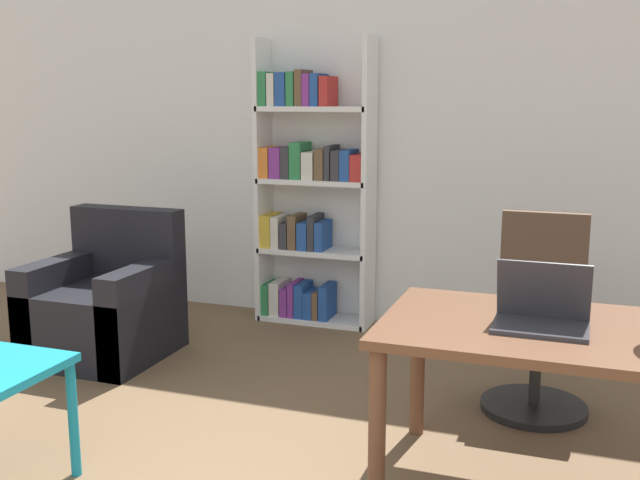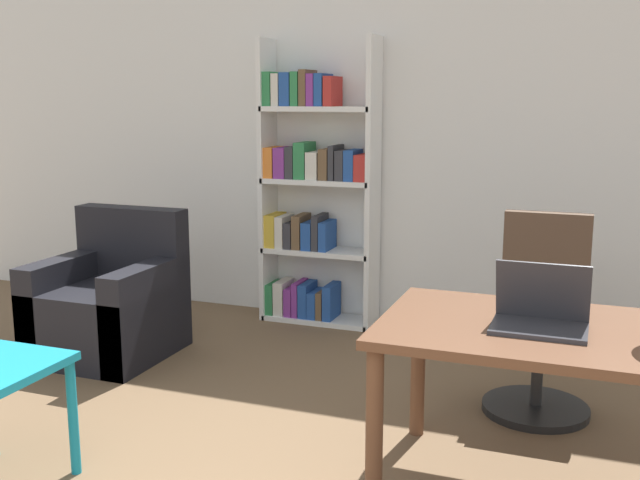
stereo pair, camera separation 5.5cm
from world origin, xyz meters
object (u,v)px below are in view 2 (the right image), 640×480
desk (558,352)px  office_chair (541,326)px  laptop (540,315)px  bookshelf (311,196)px  armchair (110,307)px

desk → office_chair: office_chair is taller
laptop → bookshelf: bookshelf is taller
office_chair → desk: bearing=-82.0°
office_chair → armchair: office_chair is taller
laptop → bookshelf: (-1.76, 1.99, 0.15)m
laptop → bookshelf: size_ratio=0.18×
laptop → armchair: size_ratio=0.40×
armchair → bookshelf: (0.95, 1.13, 0.63)m
armchair → bookshelf: bearing=50.1°
office_chair → bookshelf: size_ratio=0.51×
office_chair → armchair: (-2.65, -0.09, -0.14)m
bookshelf → armchair: bearing=-129.9°
laptop → office_chair: size_ratio=0.36×
armchair → bookshelf: bookshelf is taller
office_chair → armchair: size_ratio=1.13×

